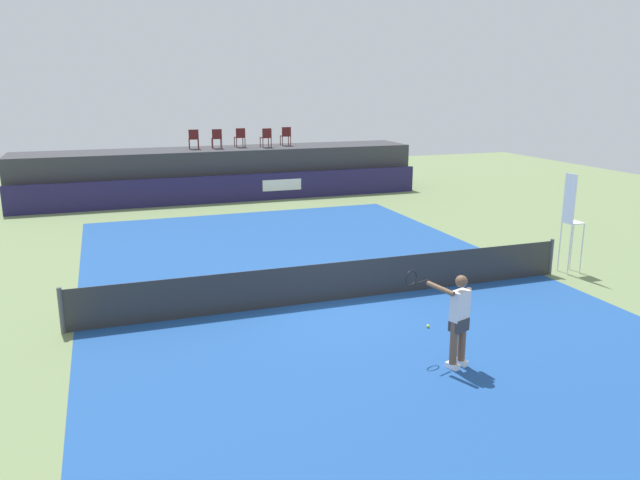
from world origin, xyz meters
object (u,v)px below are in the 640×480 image
spectator_chair_right (266,137)px  tennis_ball (428,326)px  umpire_chair (571,217)px  spectator_chair_far_right (286,135)px  net_post_far (551,257)px  spectator_chair_left (217,138)px  net_post_near (61,311)px  spectator_chair_center (240,137)px  spectator_chair_far_left (194,138)px  tennis_player (458,318)px

spectator_chair_right → tennis_ball: spectator_chair_right is taller
umpire_chair → tennis_ball: size_ratio=40.59×
spectator_chair_far_right → spectator_chair_right: bearing=-153.5°
net_post_far → spectator_chair_left: bearing=112.6°
net_post_near → net_post_far: (12.40, 0.00, 0.00)m
spectator_chair_right → tennis_ball: bearing=-93.2°
spectator_chair_center → tennis_ball: bearing=-89.5°
spectator_chair_far_left → tennis_ball: size_ratio=13.06×
umpire_chair → net_post_far: umpire_chair is taller
spectator_chair_center → spectator_chair_right: (1.12, -0.50, 0.00)m
umpire_chair → spectator_chair_far_left: bearing=117.2°
spectator_chair_center → tennis_player: 19.66m
spectator_chair_far_left → spectator_chair_right: same height
spectator_chair_far_right → net_post_far: bearing=-79.2°
spectator_chair_far_right → tennis_player: bearing=-97.3°
spectator_chair_far_right → net_post_far: size_ratio=0.89×
tennis_player → spectator_chair_far_left: bearing=95.5°
umpire_chair → spectator_chair_center: bearing=110.3°
spectator_chair_center → net_post_near: size_ratio=0.89×
spectator_chair_left → tennis_ball: (1.29, -17.52, -2.66)m
net_post_near → spectator_chair_far_left: bearing=71.8°
net_post_near → net_post_far: bearing=0.0°
net_post_near → tennis_player: (6.92, -4.11, 0.46)m
net_post_far → tennis_player: tennis_player is taller
tennis_ball → spectator_chair_far_right: bearing=83.3°
spectator_chair_left → tennis_player: bearing=-87.5°
spectator_chair_center → spectator_chair_right: same height
net_post_far → tennis_player: 6.86m
net_post_far → spectator_chair_right: bearing=105.2°
spectator_chair_far_right → net_post_near: size_ratio=0.89×
spectator_chair_far_left → tennis_ball: 17.97m
spectator_chair_far_left → spectator_chair_right: size_ratio=1.00×
spectator_chair_far_left → umpire_chair: spectator_chair_far_left is taller
spectator_chair_left → tennis_ball: size_ratio=13.06×
spectator_chair_center → spectator_chair_right: 1.23m
spectator_chair_right → net_post_near: bearing=-119.1°
spectator_chair_left → tennis_player: spectator_chair_left is taller
tennis_ball → net_post_near: bearing=162.7°
spectator_chair_center → net_post_far: 16.46m
spectator_chair_far_left → spectator_chair_left: (1.03, -0.11, 0.00)m
net_post_far → tennis_player: bearing=-143.1°
net_post_far → net_post_near: bearing=180.0°
spectator_chair_left → spectator_chair_right: size_ratio=1.00×
spectator_chair_far_right → net_post_far: spectator_chair_far_right is taller
spectator_chair_left → net_post_near: size_ratio=0.89×
net_post_far → spectator_chair_center: bearing=108.6°
net_post_far → spectator_chair_far_left: bearing=115.6°
spectator_chair_center → tennis_player: (-0.29, -19.58, -1.73)m
net_post_near → tennis_ball: 7.73m
spectator_chair_left → tennis_player: size_ratio=0.50×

